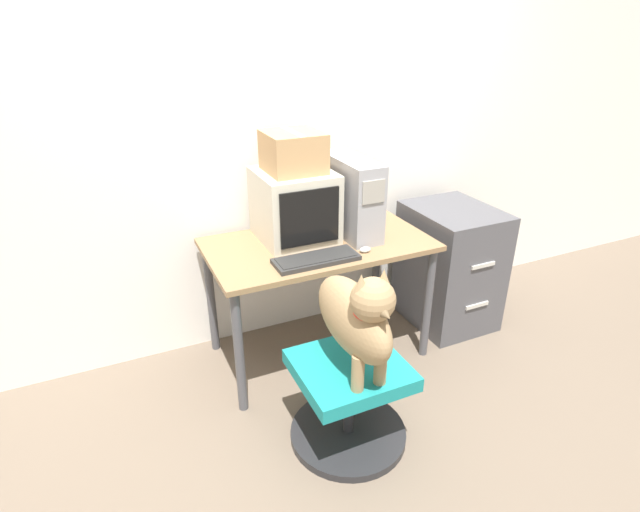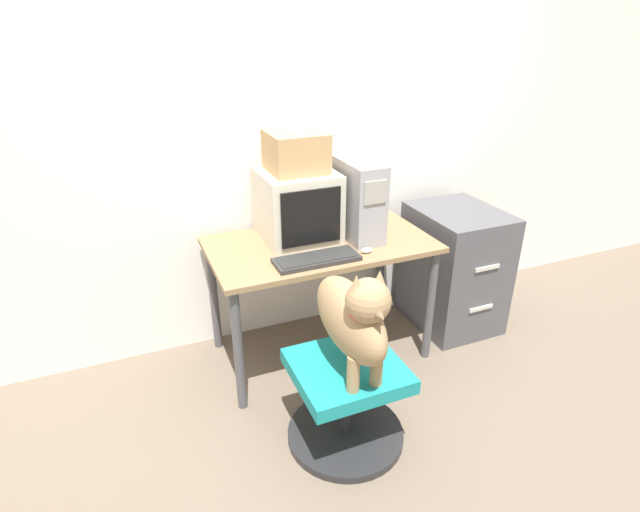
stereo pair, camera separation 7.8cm
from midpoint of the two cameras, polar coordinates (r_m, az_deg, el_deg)
The scene contains 11 objects.
ground_plane at distance 2.94m, azimuth 3.53°, elevation -14.42°, with size 12.00×12.00×0.00m, color #6B5B4C.
wall_back at distance 3.02m, azimuth -2.34°, elevation 14.26°, with size 8.00×0.05×2.60m.
desk at distance 2.86m, azimuth 0.81°, elevation -0.13°, with size 1.25×0.70×0.75m.
crt_monitor at distance 2.82m, azimuth -1.83°, elevation 5.84°, with size 0.41×0.44×0.39m.
pc_tower at distance 2.88m, azimuth 4.65°, elevation 6.79°, with size 0.18×0.50×0.44m.
keyboard at distance 2.58m, azimuth 0.48°, elevation -0.36°, with size 0.45×0.17×0.03m.
computer_mouse at distance 2.70m, azimuth 6.16°, elevation 0.65°, with size 0.06×0.04×0.03m.
office_chair at distance 2.49m, azimuth 3.95°, elevation -16.08°, with size 0.57×0.57×0.44m.
dog at distance 2.16m, azimuth 4.86°, elevation -6.95°, with size 0.20×0.58×0.55m.
filing_cabinet at distance 3.42m, azimuth 15.67°, elevation -1.33°, with size 0.50×0.61×0.80m.
cardboard_box at distance 2.73m, azimuth -1.95°, elevation 11.82°, with size 0.30×0.30×0.21m.
Camera 2 is at (-1.00, -2.03, 1.88)m, focal length 28.00 mm.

